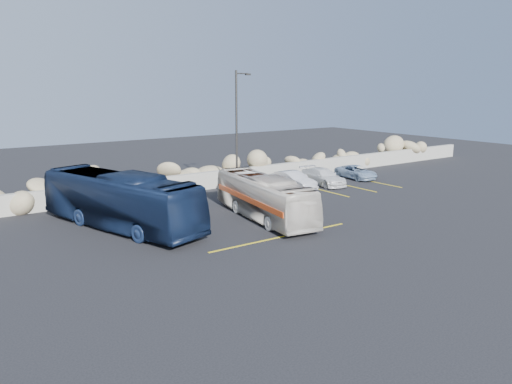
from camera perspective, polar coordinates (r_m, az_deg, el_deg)
ground at (r=24.33m, az=5.08°, el=-4.85°), size 90.00×90.00×0.00m
seawall at (r=33.97m, az=-8.03°, el=1.01°), size 60.00×0.40×1.20m
riprap_pile at (r=34.90m, az=-8.96°, el=2.45°), size 54.00×2.80×2.60m
parking_lines at (r=31.34m, az=5.04°, el=-0.97°), size 18.16×9.36×0.01m
lamppost at (r=32.56m, az=-2.16°, el=7.21°), size 1.14×0.18×8.00m
vintage_bus at (r=26.84m, az=0.92°, el=-0.60°), size 3.14×8.60×2.34m
tour_coach at (r=25.91m, az=-15.27°, el=-0.94°), size 5.26×10.44×2.84m
car_a at (r=32.29m, az=-1.22°, el=0.77°), size 2.03×4.36×1.44m
car_b at (r=34.52m, az=4.22°, el=1.32°), size 1.48×3.85×1.25m
car_c at (r=36.37m, az=7.67°, el=1.74°), size 1.99×4.20×1.18m
car_d at (r=39.24m, az=11.37°, el=2.24°), size 1.96×3.75×1.01m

